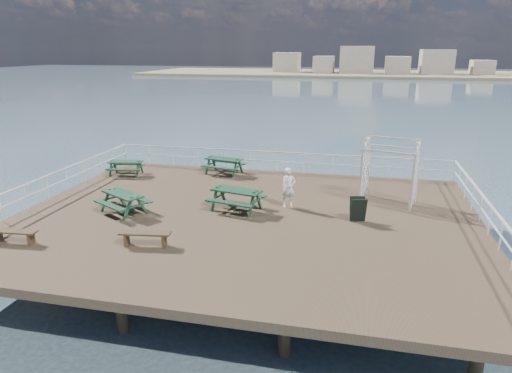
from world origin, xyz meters
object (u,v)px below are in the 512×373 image
at_px(picnic_table_c, 236,195).
at_px(person, 289,188).
at_px(picnic_table_a, 126,165).
at_px(picnic_table_b, 224,163).
at_px(flat_bench_far, 145,236).
at_px(trellis_arbor, 389,174).
at_px(flat_bench_near, 14,234).
at_px(picnic_table_d, 123,199).

distance_m(picnic_table_c, person, 2.18).
xyz_separation_m(picnic_table_a, picnic_table_b, (4.91, 1.34, 0.07)).
height_order(picnic_table_a, flat_bench_far, picnic_table_a).
bearing_deg(trellis_arbor, flat_bench_near, -134.81).
relative_size(picnic_table_a, trellis_arbor, 0.66).
bearing_deg(picnic_table_d, picnic_table_a, 146.15).
bearing_deg(picnic_table_c, trellis_arbor, 33.66).
distance_m(picnic_table_a, picnic_table_b, 5.09).
bearing_deg(person, picnic_table_c, 172.07).
relative_size(flat_bench_near, trellis_arbor, 0.57).
height_order(picnic_table_b, picnic_table_c, picnic_table_c).
bearing_deg(trellis_arbor, picnic_table_c, -143.62).
height_order(picnic_table_c, picnic_table_d, picnic_table_c).
bearing_deg(picnic_table_c, picnic_table_a, 163.37).
distance_m(trellis_arbor, person, 4.33).
distance_m(picnic_table_b, flat_bench_near, 11.02).
distance_m(picnic_table_d, flat_bench_far, 3.61).
bearing_deg(picnic_table_c, flat_bench_far, -103.94).
relative_size(picnic_table_a, picnic_table_d, 0.78).
relative_size(picnic_table_c, picnic_table_d, 0.96).
relative_size(flat_bench_near, person, 0.97).
height_order(picnic_table_a, picnic_table_d, picnic_table_d).
relative_size(picnic_table_d, trellis_arbor, 0.85).
relative_size(picnic_table_b, flat_bench_near, 1.36).
xyz_separation_m(picnic_table_d, flat_bench_near, (-2.12, -3.56, -0.25)).
height_order(flat_bench_far, person, person).
bearing_deg(picnic_table_a, trellis_arbor, -14.99).
xyz_separation_m(picnic_table_a, picnic_table_d, (2.68, -5.22, 0.06)).
bearing_deg(trellis_arbor, picnic_table_b, 175.58).
xyz_separation_m(picnic_table_a, picnic_table_c, (7.01, -3.90, 0.10)).
xyz_separation_m(picnic_table_a, flat_bench_near, (0.56, -8.78, -0.19)).
height_order(picnic_table_c, trellis_arbor, trellis_arbor).
bearing_deg(picnic_table_b, person, -34.94).
relative_size(picnic_table_d, person, 1.44).
distance_m(picnic_table_d, flat_bench_near, 4.15).
distance_m(flat_bench_far, trellis_arbor, 10.37).
xyz_separation_m(flat_bench_near, flat_bench_far, (4.42, 0.78, 0.03)).
height_order(picnic_table_a, person, person).
relative_size(picnic_table_b, trellis_arbor, 0.78).
distance_m(picnic_table_a, picnic_table_c, 8.03).
relative_size(picnic_table_a, person, 1.12).
bearing_deg(picnic_table_b, trellis_arbor, -7.53).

